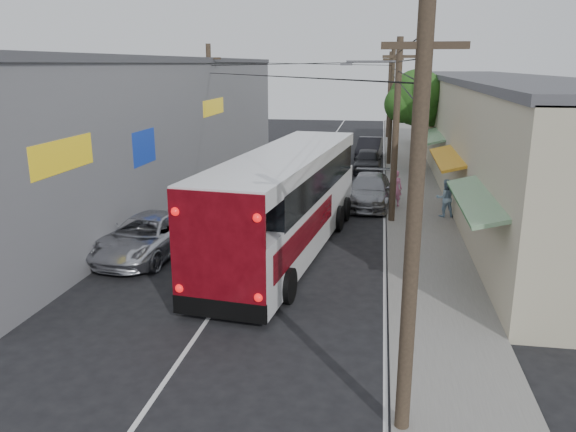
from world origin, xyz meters
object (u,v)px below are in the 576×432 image
at_px(parked_car_mid, 368,161).
at_px(pedestrian_near, 395,188).
at_px(parked_suv, 369,190).
at_px(parked_car_far, 370,148).
at_px(jeepney, 147,236).
at_px(coach_bus, 287,200).
at_px(pedestrian_far, 445,198).

relative_size(parked_car_mid, pedestrian_near, 2.47).
bearing_deg(parked_suv, parked_car_mid, 95.10).
relative_size(parked_car_far, pedestrian_near, 2.70).
relative_size(jeepney, parked_suv, 1.03).
bearing_deg(parked_car_far, parked_car_mid, -85.83).
bearing_deg(jeepney, parked_car_mid, 73.91).
bearing_deg(jeepney, coach_bus, 22.23).
relative_size(coach_bus, parked_car_mid, 3.05).
height_order(parked_suv, parked_car_mid, parked_suv).
xyz_separation_m(parked_suv, parked_car_far, (-0.31, 14.33, 0.03)).
relative_size(parked_car_mid, pedestrian_far, 2.53).
distance_m(parked_suv, parked_car_mid, 9.09).
xyz_separation_m(parked_car_far, pedestrian_far, (3.80, -16.45, 0.20)).
relative_size(jeepney, parked_car_far, 1.12).
xyz_separation_m(coach_bus, pedestrian_near, (4.19, 7.31, -0.96)).
height_order(parked_suv, pedestrian_near, pedestrian_near).
height_order(jeepney, parked_car_mid, jeepney).
distance_m(parked_car_far, pedestrian_far, 16.88).
distance_m(jeepney, parked_car_mid, 19.75).
height_order(parked_car_mid, parked_car_far, parked_car_far).
height_order(jeepney, parked_suv, parked_suv).
height_order(jeepney, pedestrian_near, pedestrian_near).
xyz_separation_m(coach_bus, parked_suv, (2.90, 7.74, -1.21)).
distance_m(parked_suv, parked_car_far, 14.33).
bearing_deg(jeepney, parked_suv, 55.68).
bearing_deg(parked_car_mid, parked_car_far, 90.13).
distance_m(jeepney, parked_car_far, 24.67).
distance_m(jeepney, pedestrian_far, 13.39).
bearing_deg(parked_suv, coach_bus, -107.41).
bearing_deg(parked_suv, pedestrian_near, -15.33).
distance_m(parked_car_mid, parked_car_far, 5.24).
distance_m(coach_bus, parked_car_mid, 17.07).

